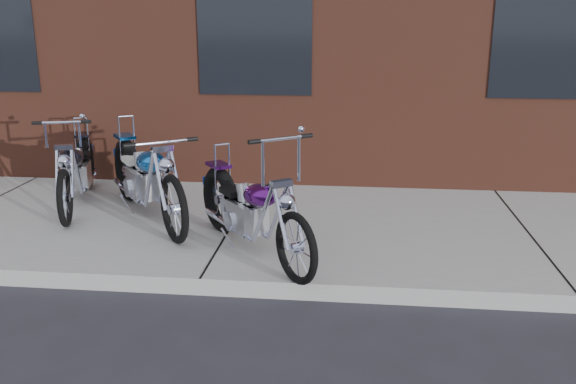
# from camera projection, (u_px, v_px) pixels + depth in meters

# --- Properties ---
(ground) EXTENTS (120.00, 120.00, 0.00)m
(ground) POSITION_uv_depth(u_px,v_px,m) (201.00, 296.00, 5.06)
(ground) COLOR #28272C
(ground) RESTS_ON ground
(sidewalk) EXTENTS (22.00, 3.00, 0.15)m
(sidewalk) POSITION_uv_depth(u_px,v_px,m) (235.00, 228.00, 6.47)
(sidewalk) COLOR #9A9A9A
(sidewalk) RESTS_ON ground
(chopper_purple) EXTENTS (1.32, 1.72, 1.17)m
(chopper_purple) POSITION_uv_depth(u_px,v_px,m) (251.00, 213.00, 5.49)
(chopper_purple) COLOR black
(chopper_purple) RESTS_ON sidewalk
(chopper_blue) EXTENTS (1.44, 1.94, 1.01)m
(chopper_blue) POSITION_uv_depth(u_px,v_px,m) (146.00, 180.00, 6.45)
(chopper_blue) COLOR black
(chopper_blue) RESTS_ON sidewalk
(chopper_third) EXTENTS (0.74, 2.03, 1.06)m
(chopper_third) POSITION_uv_depth(u_px,v_px,m) (77.00, 172.00, 6.94)
(chopper_third) COLOR black
(chopper_third) RESTS_ON sidewalk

